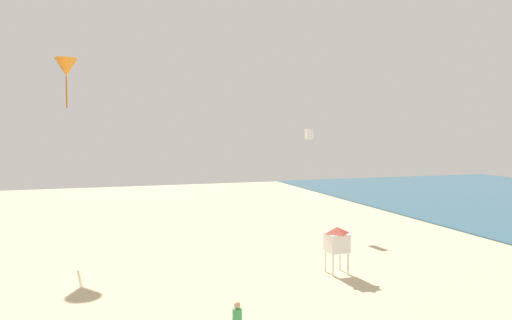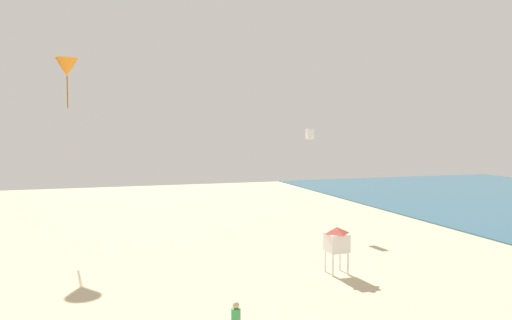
# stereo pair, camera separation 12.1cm
# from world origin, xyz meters

# --- Properties ---
(lifeguard_stand) EXTENTS (1.10, 1.10, 2.55)m
(lifeguard_stand) POSITION_xyz_m (8.65, 13.03, 1.84)
(lifeguard_stand) COLOR white
(lifeguard_stand) RESTS_ON ground
(kite_orange_delta_2) EXTENTS (1.68, 1.68, 3.81)m
(kite_orange_delta_2) POSITION_xyz_m (-5.92, 29.62, 12.70)
(kite_orange_delta_2) COLOR orange
(kite_white_box) EXTENTS (0.56, 0.56, 0.88)m
(kite_white_box) POSITION_xyz_m (13.05, 26.44, 7.56)
(kite_white_box) COLOR white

